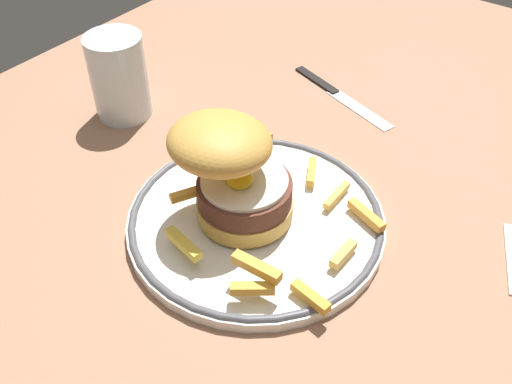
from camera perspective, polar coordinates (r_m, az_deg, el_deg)
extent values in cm
cube|color=#976C51|center=(63.66, 2.06, -1.54)|extent=(123.19, 91.85, 4.00)
cylinder|color=white|center=(58.48, 0.00, -2.89)|extent=(26.23, 26.23, 1.20)
torus|color=#4C4C51|center=(58.05, 0.00, -2.47)|extent=(25.83, 25.83, 0.80)
cylinder|color=gold|center=(57.45, -1.50, -1.27)|extent=(9.68, 9.68, 1.80)
cylinder|color=#562F22|center=(56.05, -1.54, 0.25)|extent=(9.38, 9.38, 2.31)
cylinder|color=white|center=(55.11, -1.57, 1.33)|extent=(8.50, 8.50, 0.50)
ellipsoid|color=yellow|center=(53.98, -1.58, 1.23)|extent=(2.60, 2.60, 1.40)
ellipsoid|color=gold|center=(53.01, -3.63, 4.97)|extent=(11.01, 10.63, 5.51)
cube|color=#E3B04F|center=(54.10, 8.70, -6.12)|extent=(3.61, 1.01, 0.91)
cube|color=gold|center=(49.78, 0.06, -7.51)|extent=(1.27, 4.79, 1.00)
cube|color=#E9B04C|center=(59.85, 8.06, -0.30)|extent=(4.41, 0.81, 0.73)
cube|color=gold|center=(49.77, -0.34, -9.61)|extent=(3.06, 3.60, 0.90)
cube|color=gold|center=(65.34, -4.13, 5.55)|extent=(3.98, 3.68, 0.97)
cube|color=gold|center=(65.93, 0.29, 4.89)|extent=(4.20, 1.05, 0.79)
cube|color=gold|center=(64.56, -4.88, 3.86)|extent=(3.21, 1.81, 0.94)
cube|color=gold|center=(50.56, 5.45, -10.38)|extent=(1.56, 4.08, 0.94)
cube|color=gold|center=(57.33, -7.14, -0.28)|extent=(3.01, 2.11, 0.80)
cube|color=gold|center=(62.28, 5.57, 2.05)|extent=(4.02, 2.73, 0.83)
cube|color=gold|center=(53.48, -7.27, -5.14)|extent=(1.83, 4.68, 0.94)
cube|color=gold|center=(58.05, 10.95, -2.27)|extent=(2.39, 4.73, 0.93)
cylinder|color=silver|center=(73.45, -13.53, 11.11)|extent=(7.00, 7.00, 10.65)
cylinder|color=silver|center=(74.68, -13.23, 9.54)|extent=(6.44, 6.44, 5.83)
cube|color=black|center=(81.10, 6.10, 11.13)|extent=(3.54, 7.99, 0.70)
cube|color=silver|center=(76.10, 10.26, 8.24)|extent=(5.02, 11.03, 0.24)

